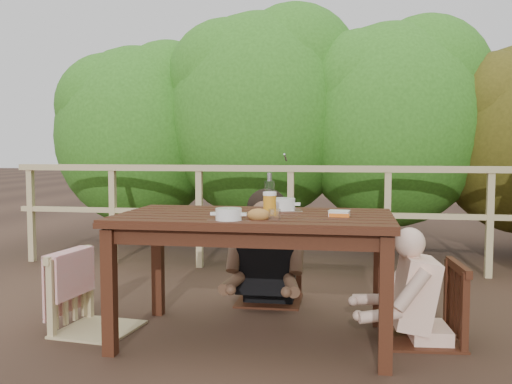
% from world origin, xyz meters
% --- Properties ---
extents(ground, '(60.00, 60.00, 0.00)m').
position_xyz_m(ground, '(0.00, 0.00, 0.00)').
color(ground, '#432C20').
rests_on(ground, ground).
extents(table, '(1.63, 0.92, 0.76)m').
position_xyz_m(table, '(0.00, 0.00, 0.38)').
color(table, black).
rests_on(table, ground).
extents(chair_left, '(0.53, 0.53, 0.96)m').
position_xyz_m(chair_left, '(-1.01, -0.00, 0.48)').
color(chair_left, tan).
rests_on(chair_left, ground).
extents(chair_far, '(0.49, 0.49, 0.97)m').
position_xyz_m(chair_far, '(-0.04, 0.87, 0.48)').
color(chair_far, black).
rests_on(chair_far, ground).
extents(chair_right, '(0.49, 0.49, 0.91)m').
position_xyz_m(chair_right, '(1.01, 0.15, 0.45)').
color(chair_right, black).
rests_on(chair_right, ground).
extents(woman, '(0.55, 0.67, 1.33)m').
position_xyz_m(woman, '(-0.04, 0.89, 0.66)').
color(woman, black).
rests_on(woman, ground).
extents(diner_right, '(0.60, 0.51, 1.14)m').
position_xyz_m(diner_right, '(1.04, 0.15, 0.57)').
color(diner_right, beige).
rests_on(diner_right, ground).
extents(railing, '(5.60, 0.10, 1.01)m').
position_xyz_m(railing, '(0.00, 2.00, 0.51)').
color(railing, tan).
rests_on(railing, ground).
extents(hedge_row, '(6.60, 1.60, 3.80)m').
position_xyz_m(hedge_row, '(0.40, 3.20, 1.90)').
color(hedge_row, '#2A5E19').
rests_on(hedge_row, ground).
extents(soup_near, '(0.24, 0.24, 0.08)m').
position_xyz_m(soup_near, '(-0.09, -0.32, 0.80)').
color(soup_near, white).
rests_on(soup_near, table).
extents(soup_far, '(0.28, 0.28, 0.09)m').
position_xyz_m(soup_far, '(0.14, 0.24, 0.80)').
color(soup_far, white).
rests_on(soup_far, table).
extents(bread_roll, '(0.13, 0.10, 0.08)m').
position_xyz_m(bread_roll, '(0.07, -0.25, 0.79)').
color(bread_roll, olive).
rests_on(bread_roll, table).
extents(beer_glass, '(0.08, 0.08, 0.15)m').
position_xyz_m(beer_glass, '(0.10, -0.06, 0.83)').
color(beer_glass, orange).
rests_on(beer_glass, table).
extents(bottle, '(0.06, 0.06, 0.26)m').
position_xyz_m(bottle, '(0.08, 0.09, 0.89)').
color(bottle, white).
rests_on(bottle, table).
extents(tumbler, '(0.07, 0.07, 0.08)m').
position_xyz_m(tumbler, '(0.16, -0.28, 0.79)').
color(tumbler, white).
rests_on(tumbler, table).
extents(butter_tub, '(0.13, 0.10, 0.05)m').
position_xyz_m(butter_tub, '(0.51, -0.05, 0.78)').
color(butter_tub, silver).
rests_on(butter_tub, table).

